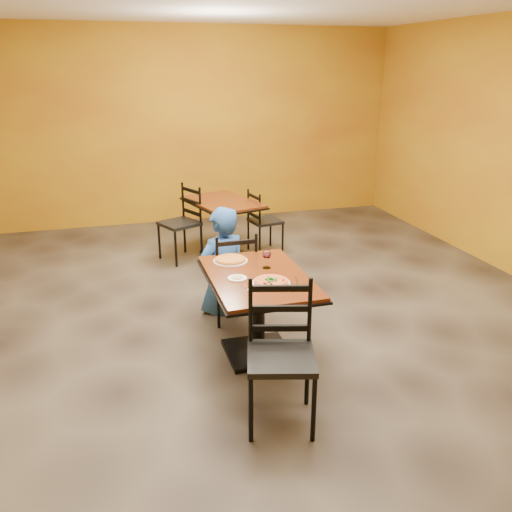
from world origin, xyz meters
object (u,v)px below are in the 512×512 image
object	(u,v)px
chair_second_left	(179,224)
plate_far	(230,261)
table_main	(258,296)
pizza_far	(230,259)
chair_second_right	(265,221)
chair_main_near	(281,359)
diner	(222,259)
pizza_main	(271,281)
table_second	(223,216)
wine_glass	(267,258)
plate_main	(271,283)
side_plate	(237,278)
chair_main_far	(232,275)

from	to	relation	value
chair_second_left	plate_far	xyz separation A→B (m)	(0.15, -2.23, 0.27)
table_main	pizza_far	world-z (taller)	pizza_far
chair_second_right	chair_main_near	bearing A→B (deg)	154.01
chair_main_near	diner	world-z (taller)	diner
table_main	chair_second_left	distance (m)	2.64
chair_main_near	pizza_main	size ratio (longest dim) A/B	3.62
table_second	chair_second_left	distance (m)	0.58
diner	chair_main_near	bearing A→B (deg)	69.95
pizza_far	wine_glass	world-z (taller)	wine_glass
plate_main	chair_second_left	bearing A→B (deg)	96.95
pizza_main	side_plate	world-z (taller)	pizza_main
plate_main	chair_main_far	bearing A→B (deg)	95.29
diner	plate_far	xyz separation A→B (m)	(-0.05, -0.60, 0.20)
chair_main_far	plate_far	bearing A→B (deg)	74.00
chair_second_right	plate_main	world-z (taller)	chair_second_right
chair_second_right	wine_glass	distance (m)	2.62
plate_far	chair_second_left	bearing A→B (deg)	93.79
chair_second_left	side_plate	world-z (taller)	chair_second_left
chair_main_near	pizza_main	xyz separation A→B (m)	(0.16, 0.76, 0.26)
chair_second_left	diner	distance (m)	1.64
side_plate	plate_far	bearing A→B (deg)	84.29
chair_main_near	chair_second_right	xyz separation A→B (m)	(0.98, 3.58, -0.09)
chair_main_far	table_main	bearing A→B (deg)	92.42
table_main	diner	world-z (taller)	diner
plate_main	pizza_far	distance (m)	0.63
pizza_main	plate_far	distance (m)	0.63
table_second	chair_second_left	world-z (taller)	chair_second_left
pizza_main	wine_glass	bearing A→B (deg)	78.82
chair_main_far	side_plate	bearing A→B (deg)	79.14
chair_main_near	plate_main	xyz separation A→B (m)	(0.16, 0.76, 0.24)
pizza_far	wine_glass	xyz separation A→B (m)	(0.27, -0.25, 0.07)
table_second	pizza_far	distance (m)	2.28
chair_main_near	plate_far	world-z (taller)	chair_main_near
wine_glass	chair_main_near	bearing A→B (deg)	-101.92
chair_second_right	pizza_far	bearing A→B (deg)	144.90
chair_second_right	side_plate	size ratio (longest dim) A/B	5.31
chair_second_right	wine_glass	bearing A→B (deg)	152.54
side_plate	table_main	bearing A→B (deg)	7.26
plate_main	chair_second_right	bearing A→B (deg)	73.90
plate_main	side_plate	world-z (taller)	same
pizza_far	side_plate	distance (m)	0.42
chair_main_far	side_plate	distance (m)	0.86
table_main	plate_far	size ratio (longest dim) A/B	3.97
chair_second_right	side_plate	bearing A→B (deg)	147.61
chair_second_right	plate_main	xyz separation A→B (m)	(-0.82, -2.82, 0.33)
chair_second_left	table_main	bearing A→B (deg)	-18.53
plate_main	table_main	bearing A→B (deg)	104.94
plate_far	side_plate	bearing A→B (deg)	-95.71
chair_main_far	pizza_main	bearing A→B (deg)	94.97
table_main	table_second	xyz separation A→B (m)	(0.29, 2.63, -0.01)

